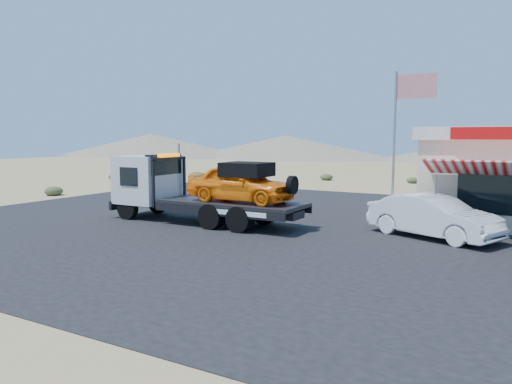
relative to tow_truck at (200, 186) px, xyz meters
The scene contains 7 objects.
ground 3.27m from the tow_truck, 33.07° to the right, with size 120.00×120.00×0.00m, color #9C8058.
asphalt_lot 4.89m from the tow_truck, 17.75° to the left, with size 32.00×24.00×0.02m, color black.
tow_truck is the anchor object (origin of this frame).
white_sedan 9.09m from the tow_truck, ahead, with size 1.61×4.63×1.53m, color silver.
flagpole 8.23m from the tow_truck, 21.62° to the left, with size 1.55×0.10×6.00m.
desert_scrub 14.90m from the tow_truck, 144.76° to the left, with size 25.94×32.27×0.74m.
distant_hills 54.06m from the tow_truck, 97.80° to the left, with size 126.00×48.00×4.20m.
Camera 1 is at (9.71, -14.92, 3.62)m, focal length 35.00 mm.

